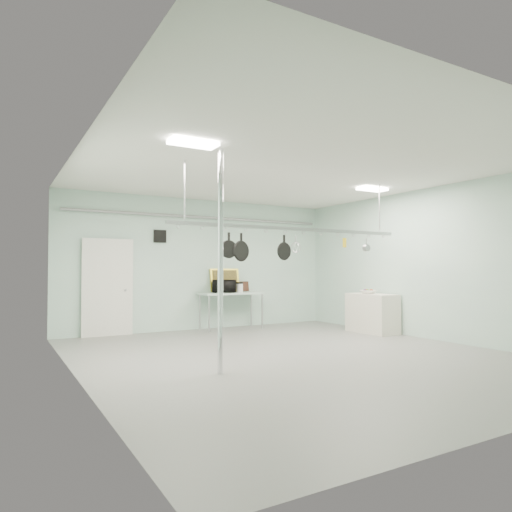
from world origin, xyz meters
TOP-DOWN VIEW (x-y plane):
  - floor at (0.00, 0.00)m, footprint 8.00×8.00m
  - ceiling at (0.00, 0.00)m, footprint 7.00×8.00m
  - back_wall at (0.00, 3.99)m, footprint 7.00×0.02m
  - right_wall at (3.49, 0.00)m, footprint 0.02×8.00m
  - door at (-2.30, 3.94)m, footprint 1.10×0.10m
  - wall_vent at (-1.10, 3.97)m, footprint 0.30×0.04m
  - conduit_pipe at (0.00, 3.90)m, footprint 6.60×0.07m
  - chrome_pole at (-1.70, -0.60)m, footprint 0.08×0.08m
  - prep_table at (0.60, 3.60)m, footprint 1.60×0.70m
  - side_cabinet at (3.15, 1.40)m, footprint 0.60×1.20m
  - pot_rack at (0.20, 0.30)m, footprint 4.80×0.06m
  - light_panel_left at (-2.20, -0.80)m, footprint 0.65×0.30m
  - light_panel_right at (2.40, 0.60)m, footprint 0.65×0.30m
  - microwave at (0.37, 3.53)m, footprint 0.66×0.55m
  - coffee_canister at (0.78, 3.51)m, footprint 0.17×0.17m
  - painting_large at (0.56, 3.90)m, footprint 0.78×0.14m
  - painting_small at (1.09, 3.90)m, footprint 0.30×0.09m
  - fruit_bowl at (3.08, 1.45)m, footprint 0.43×0.43m
  - skillet_left at (-1.12, 0.30)m, footprint 0.30×0.08m
  - skillet_mid at (-0.89, 0.30)m, footprint 0.35×0.15m
  - skillet_right at (-0.02, 0.30)m, footprint 0.33×0.12m
  - whisk at (0.23, 0.30)m, footprint 0.22×0.22m
  - grater at (1.37, 0.30)m, footprint 0.08×0.04m
  - saucepan at (1.94, 0.30)m, footprint 0.15×0.11m
  - fruit_cluster at (3.08, 1.45)m, footprint 0.24×0.24m

SIDE VIEW (x-z plane):
  - floor at x=0.00m, z-range 0.00..0.00m
  - side_cabinet at x=3.15m, z-range 0.00..0.90m
  - prep_table at x=0.60m, z-range 0.38..1.28m
  - fruit_bowl at x=3.08m, z-range 0.90..0.99m
  - fruit_cluster at x=3.08m, z-range 0.94..1.03m
  - coffee_canister at x=0.78m, z-range 0.91..1.11m
  - painting_small at x=1.09m, z-range 0.90..1.16m
  - door at x=-2.30m, z-range -0.05..2.15m
  - microwave at x=0.37m, z-range 0.91..1.21m
  - painting_large at x=0.56m, z-range 0.90..1.49m
  - back_wall at x=0.00m, z-range 0.00..3.20m
  - right_wall at x=3.49m, z-range 0.00..3.20m
  - chrome_pole at x=-1.70m, z-range 0.00..3.20m
  - skillet_mid at x=-0.89m, z-range 1.61..2.09m
  - skillet_right at x=-0.02m, z-range 1.64..2.09m
  - skillet_left at x=-1.12m, z-range 1.68..2.09m
  - whisk at x=0.23m, z-range 1.76..2.09m
  - saucepan at x=1.94m, z-range 1.83..2.09m
  - grater at x=1.37m, z-range 1.88..2.09m
  - pot_rack at x=0.20m, z-range 1.73..2.73m
  - wall_vent at x=-1.10m, z-range 2.10..2.40m
  - conduit_pipe at x=0.00m, z-range 2.71..2.79m
  - light_panel_left at x=-2.20m, z-range 3.14..3.19m
  - light_panel_right at x=2.40m, z-range 3.14..3.19m
  - ceiling at x=0.00m, z-range 3.18..3.20m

